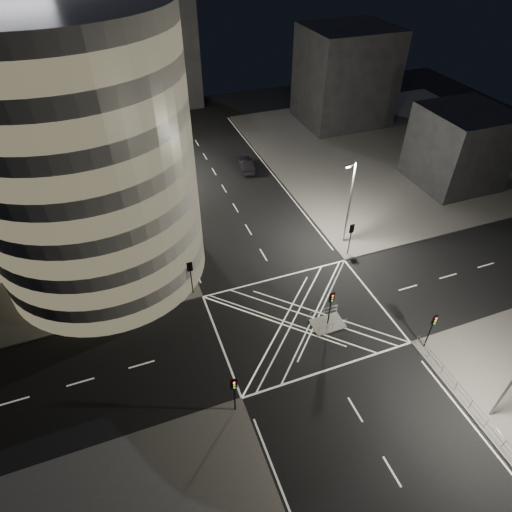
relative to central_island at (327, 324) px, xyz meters
name	(u,v)px	position (x,y,z in m)	size (l,w,h in m)	color
ground	(301,319)	(-2.00, 1.50, -0.07)	(120.00, 120.00, 0.00)	black
sidewalk_far_right	(396,149)	(27.00, 28.50, 0.00)	(42.00, 42.00, 0.15)	#53514E
central_island	(327,324)	(0.00, 0.00, 0.00)	(3.00, 2.00, 0.15)	slate
office_tower_curved	(26,145)	(-22.74, 20.24, 12.58)	(30.00, 29.00, 27.20)	gray
office_block_rear	(27,85)	(-24.00, 43.50, 11.07)	(24.00, 16.00, 22.00)	gray
building_right_far	(345,76)	(24.00, 41.50, 7.58)	(14.00, 12.00, 15.00)	black
building_right_near	(459,147)	(28.00, 17.50, 5.08)	(10.00, 10.00, 10.00)	black
building_far_end	(145,56)	(-6.00, 59.50, 8.93)	(18.00, 8.00, 18.00)	black
tree_a	(167,252)	(-12.50, 10.50, 4.09)	(3.92, 3.92, 6.28)	black
tree_b	(155,215)	(-12.50, 16.50, 4.53)	(5.20, 5.20, 7.45)	black
tree_c	(146,187)	(-12.50, 22.50, 4.68)	(4.29, 4.29, 7.09)	black
tree_d	(138,160)	(-12.50, 28.50, 5.09)	(5.20, 5.20, 8.01)	black
tree_e	(132,148)	(-12.50, 34.50, 4.09)	(3.53, 3.53, 6.06)	black
traffic_signal_fl	(190,272)	(-10.80, 8.30, 2.84)	(0.55, 0.22, 4.00)	black
traffic_signal_nl	(234,389)	(-10.80, -5.30, 2.84)	(0.55, 0.22, 4.00)	black
traffic_signal_fr	(351,234)	(6.80, 8.30, 2.84)	(0.55, 0.22, 4.00)	black
traffic_signal_nr	(432,325)	(6.80, -5.30, 2.84)	(0.55, 0.22, 4.00)	black
traffic_signal_island	(331,303)	(0.00, 0.00, 2.84)	(0.55, 0.22, 4.00)	black
street_lamp_left_near	(169,222)	(-11.44, 13.50, 5.47)	(1.25, 0.25, 10.00)	slate
street_lamp_left_far	(142,146)	(-11.44, 31.50, 5.47)	(1.25, 0.25, 10.00)	slate
street_lamp_right_far	(349,201)	(7.44, 10.50, 5.47)	(1.25, 0.25, 10.00)	slate
railing_near_right	(463,395)	(6.30, -10.65, 0.62)	(0.06, 11.70, 1.10)	slate
railing_island_south	(333,326)	(0.00, -0.90, 0.62)	(2.80, 0.06, 1.10)	slate
railing_island_north	(324,312)	(0.00, 0.90, 0.62)	(2.80, 0.06, 1.10)	slate
sedan	(246,165)	(2.53, 30.44, 0.75)	(1.74, 5.00, 1.65)	black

